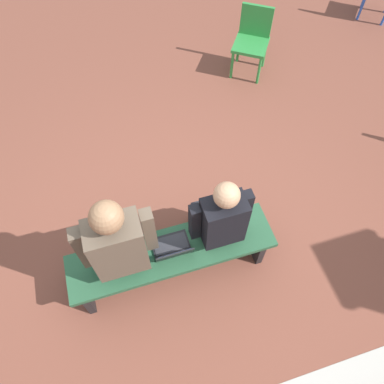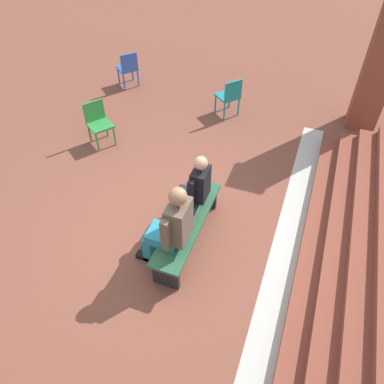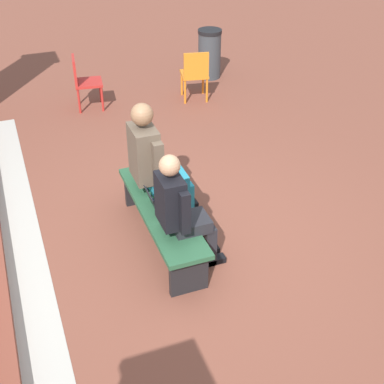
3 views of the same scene
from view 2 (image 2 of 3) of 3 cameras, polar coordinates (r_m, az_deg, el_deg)
ground_plane at (r=5.81m, az=-1.92°, el=-5.91°), size 60.00×60.00×0.00m
concrete_strip at (r=5.52m, az=13.34°, el=-11.21°), size 7.35×0.40×0.01m
brick_steps at (r=5.45m, az=23.69°, el=-12.11°), size 6.55×1.20×0.60m
brick_pillar_left_of_steps at (r=8.14m, az=27.17°, el=17.97°), size 0.64×0.64×2.93m
bench at (r=5.40m, az=-0.70°, el=-5.11°), size 1.80×0.44×0.45m
person_student at (r=5.45m, az=0.25°, el=0.61°), size 0.51×0.64×1.29m
person_adult at (r=4.88m, az=-3.25°, el=-5.12°), size 0.60×0.76×1.44m
laptop at (r=5.29m, az=-0.57°, el=-4.07°), size 0.32×0.29×0.21m
plastic_chair_far_right at (r=8.13m, az=5.77°, el=14.49°), size 0.59×0.59×0.84m
plastic_chair_near_bench_left at (r=9.37m, az=-9.70°, el=18.25°), size 0.59×0.59×0.84m
plastic_chair_by_pillar at (r=7.47m, az=-14.15°, el=10.49°), size 0.58×0.58×0.84m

